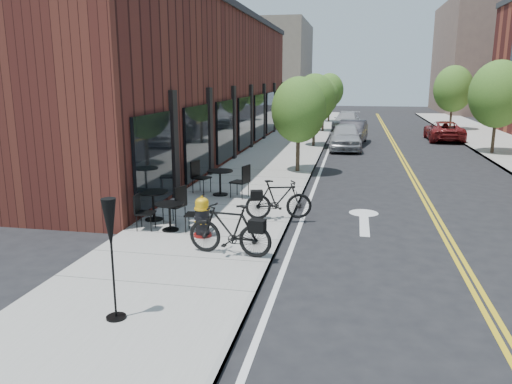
# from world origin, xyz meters

# --- Properties ---
(ground) EXTENTS (120.00, 120.00, 0.00)m
(ground) POSITION_xyz_m (0.00, 0.00, 0.00)
(ground) COLOR black
(ground) RESTS_ON ground
(sidewalk_near) EXTENTS (4.00, 70.00, 0.12)m
(sidewalk_near) POSITION_xyz_m (-2.00, 10.00, 0.06)
(sidewalk_near) COLOR #9E9B93
(sidewalk_near) RESTS_ON ground
(building_near) EXTENTS (5.00, 28.00, 7.00)m
(building_near) POSITION_xyz_m (-6.50, 14.00, 3.50)
(building_near) COLOR #441B16
(building_near) RESTS_ON ground
(bg_building_left) EXTENTS (8.00, 14.00, 10.00)m
(bg_building_left) POSITION_xyz_m (-8.00, 48.00, 5.00)
(bg_building_left) COLOR #726656
(bg_building_left) RESTS_ON ground
(bg_building_right) EXTENTS (10.00, 16.00, 12.00)m
(bg_building_right) POSITION_xyz_m (16.00, 50.00, 6.00)
(bg_building_right) COLOR brown
(bg_building_right) RESTS_ON ground
(tree_near_a) EXTENTS (2.20, 2.20, 3.81)m
(tree_near_a) POSITION_xyz_m (-0.60, 9.00, 2.60)
(tree_near_a) COLOR #382B1E
(tree_near_a) RESTS_ON sidewalk_near
(tree_near_b) EXTENTS (2.30, 2.30, 3.98)m
(tree_near_b) POSITION_xyz_m (-0.60, 17.00, 2.71)
(tree_near_b) COLOR #382B1E
(tree_near_b) RESTS_ON sidewalk_near
(tree_near_c) EXTENTS (2.10, 2.10, 3.67)m
(tree_near_c) POSITION_xyz_m (-0.60, 25.00, 2.53)
(tree_near_c) COLOR #382B1E
(tree_near_c) RESTS_ON sidewalk_near
(tree_near_d) EXTENTS (2.40, 2.40, 4.11)m
(tree_near_d) POSITION_xyz_m (-0.60, 33.00, 2.79)
(tree_near_d) COLOR #382B1E
(tree_near_d) RESTS_ON sidewalk_near
(tree_far_b) EXTENTS (2.80, 2.80, 4.62)m
(tree_far_b) POSITION_xyz_m (8.60, 16.00, 3.06)
(tree_far_b) COLOR #382B1E
(tree_far_b) RESTS_ON sidewalk_far
(tree_far_c) EXTENTS (2.80, 2.80, 4.62)m
(tree_far_c) POSITION_xyz_m (8.60, 28.00, 3.06)
(tree_far_c) COLOR #382B1E
(tree_far_c) RESTS_ON sidewalk_far
(fire_hydrant) EXTENTS (0.46, 0.46, 1.00)m
(fire_hydrant) POSITION_xyz_m (-1.89, -0.07, 0.59)
(fire_hydrant) COLOR maroon
(fire_hydrant) RESTS_ON sidewalk_near
(bicycle_left) EXTENTS (1.95, 0.76, 1.14)m
(bicycle_left) POSITION_xyz_m (-0.92, -1.21, 0.69)
(bicycle_left) COLOR black
(bicycle_left) RESTS_ON sidewalk_near
(bicycle_right) EXTENTS (1.88, 0.98, 1.09)m
(bicycle_right) POSITION_xyz_m (-0.30, 1.77, 0.66)
(bicycle_right) COLOR black
(bicycle_right) RESTS_ON sidewalk_near
(bistro_set_a) EXTENTS (1.71, 0.79, 0.91)m
(bistro_set_a) POSITION_xyz_m (-2.83, 0.22, 0.58)
(bistro_set_a) COLOR black
(bistro_set_a) RESTS_ON sidewalk_near
(bistro_set_b) EXTENTS (1.94, 1.05, 1.02)m
(bistro_set_b) POSITION_xyz_m (-3.60, 1.03, 0.64)
(bistro_set_b) COLOR black
(bistro_set_b) RESTS_ON sidewalk_near
(bistro_set_c) EXTENTS (2.02, 1.06, 1.06)m
(bistro_set_c) POSITION_xyz_m (-2.60, 4.22, 0.65)
(bistro_set_c) COLOR black
(bistro_set_c) RESTS_ON sidewalk_near
(patio_umbrella) EXTENTS (0.32, 0.32, 1.98)m
(patio_umbrella) POSITION_xyz_m (-2.00, -4.41, 1.54)
(patio_umbrella) COLOR black
(patio_umbrella) RESTS_ON sidewalk_near
(parked_car_a) EXTENTS (1.86, 4.33, 1.46)m
(parked_car_a) POSITION_xyz_m (1.16, 16.46, 0.73)
(parked_car_a) COLOR #9EA1A6
(parked_car_a) RESTS_ON ground
(parked_car_b) EXTENTS (1.92, 4.35, 1.39)m
(parked_car_b) POSITION_xyz_m (1.51, 19.04, 0.69)
(parked_car_b) COLOR black
(parked_car_b) RESTS_ON ground
(parked_car_c) EXTENTS (2.29, 4.59, 1.28)m
(parked_car_c) POSITION_xyz_m (1.04, 27.81, 0.64)
(parked_car_c) COLOR #ADACB1
(parked_car_c) RESTS_ON ground
(parked_car_far) EXTENTS (2.07, 4.44, 1.23)m
(parked_car_far) POSITION_xyz_m (7.13, 21.68, 0.62)
(parked_car_far) COLOR maroon
(parked_car_far) RESTS_ON ground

